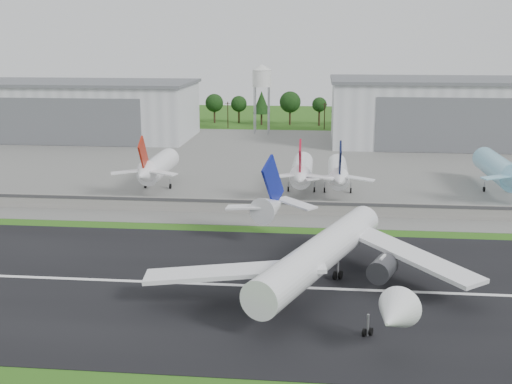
# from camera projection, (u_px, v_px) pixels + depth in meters

# --- Properties ---
(ground) EXTENTS (600.00, 600.00, 0.00)m
(ground) POSITION_uv_depth(u_px,v_px,m) (182.00, 308.00, 98.76)
(ground) COLOR #2C5814
(ground) RESTS_ON ground
(runway) EXTENTS (320.00, 60.00, 0.10)m
(runway) POSITION_uv_depth(u_px,v_px,m) (195.00, 284.00, 108.42)
(runway) COLOR black
(runway) RESTS_ON ground
(runway_centerline) EXTENTS (220.00, 1.00, 0.02)m
(runway_centerline) POSITION_uv_depth(u_px,v_px,m) (195.00, 283.00, 108.41)
(runway_centerline) COLOR white
(runway_centerline) RESTS_ON runway
(apron) EXTENTS (320.00, 150.00, 0.10)m
(apron) POSITION_uv_depth(u_px,v_px,m) (259.00, 162.00, 214.77)
(apron) COLOR slate
(apron) RESTS_ON ground
(blast_fence) EXTENTS (240.00, 0.61, 3.50)m
(blast_fence) POSITION_uv_depth(u_px,v_px,m) (232.00, 206.00, 151.50)
(blast_fence) COLOR gray
(blast_fence) RESTS_ON ground
(hangar_west) EXTENTS (97.00, 44.00, 23.20)m
(hangar_west) POSITION_uv_depth(u_px,v_px,m) (76.00, 110.00, 263.38)
(hangar_west) COLOR silver
(hangar_west) RESTS_ON ground
(hangar_east) EXTENTS (102.00, 47.00, 25.20)m
(hangar_east) POSITION_uv_depth(u_px,v_px,m) (463.00, 111.00, 247.82)
(hangar_east) COLOR silver
(hangar_east) RESTS_ON ground
(water_tower) EXTENTS (8.40, 8.40, 29.40)m
(water_tower) POSITION_uv_depth(u_px,v_px,m) (262.00, 76.00, 272.33)
(water_tower) COLOR #99999E
(water_tower) RESTS_ON ground
(utility_poles) EXTENTS (230.00, 3.00, 12.00)m
(utility_poles) POSITION_uv_depth(u_px,v_px,m) (276.00, 129.00, 292.13)
(utility_poles) COLOR black
(utility_poles) RESTS_ON ground
(treeline) EXTENTS (320.00, 16.00, 22.00)m
(treeline) POSITION_uv_depth(u_px,v_px,m) (278.00, 124.00, 306.63)
(treeline) COLOR black
(treeline) RESTS_ON ground
(main_airliner) EXTENTS (53.13, 57.16, 18.17)m
(main_airliner) POSITION_uv_depth(u_px,v_px,m) (321.00, 262.00, 104.79)
(main_airliner) COLOR white
(main_airliner) RESTS_ON runway
(parked_jet_red_a) EXTENTS (7.36, 31.29, 16.79)m
(parked_jet_red_a) POSITION_uv_depth(u_px,v_px,m) (156.00, 167.00, 173.67)
(parked_jet_red_a) COLOR white
(parked_jet_red_a) RESTS_ON ground
(parked_jet_red_b) EXTENTS (7.36, 31.29, 16.61)m
(parked_jet_red_b) POSITION_uv_depth(u_px,v_px,m) (301.00, 171.00, 169.78)
(parked_jet_red_b) COLOR white
(parked_jet_red_b) RESTS_ON ground
(parked_jet_navy) EXTENTS (7.36, 31.29, 16.39)m
(parked_jet_navy) POSITION_uv_depth(u_px,v_px,m) (338.00, 173.00, 168.83)
(parked_jet_navy) COLOR white
(parked_jet_navy) RESTS_ON ground
(parked_jet_skyblue) EXTENTS (7.36, 37.29, 17.08)m
(parked_jet_skyblue) POSITION_uv_depth(u_px,v_px,m) (501.00, 170.00, 169.39)
(parked_jet_skyblue) COLOR #84C7E4
(parked_jet_skyblue) RESTS_ON ground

